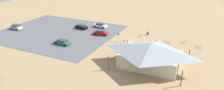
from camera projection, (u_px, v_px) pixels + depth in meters
The scene contains 19 objects.
ground at pixel (129, 43), 59.05m from camera, with size 160.00×160.00×0.00m, color #9E7F56.
parking_lot_asphalt at pixel (57, 32), 67.67m from camera, with size 35.35×30.66×0.05m, color #56565B.
bike_pavilion at pixel (150, 53), 45.67m from camera, with size 15.01×10.70×5.25m.
trash_bin at pixel (148, 33), 65.30m from camera, with size 0.60×0.60×0.90m, color brown.
lot_sign at pixel (118, 36), 60.38m from camera, with size 0.56×0.08×2.20m.
bicycle_yellow_yard_front at pixel (167, 42), 58.65m from camera, with size 1.63×0.48×0.83m.
bicycle_green_edge_north at pixel (140, 36), 63.58m from camera, with size 0.57×1.59×0.77m.
bicycle_blue_by_bin at pixel (124, 42), 59.04m from camera, with size 1.01×1.34×0.79m.
bicycle_red_lone_east at pixel (183, 43), 58.47m from camera, with size 1.22×1.18×0.74m.
bicycle_white_back_row at pixel (128, 46), 56.22m from camera, with size 0.83×1.68×0.90m.
bicycle_silver_yard_right at pixel (117, 43), 58.25m from camera, with size 1.75×0.69×0.84m.
bicycle_purple_near_sign at pixel (157, 42), 59.21m from camera, with size 0.83×1.59×0.82m.
bicycle_teal_yard_center at pixel (198, 47), 55.65m from camera, with size 1.61×0.52×0.80m.
car_black_back_corner at pixel (81, 27), 70.62m from camera, with size 4.51×2.41×1.40m.
car_silver_second_row at pixel (16, 27), 70.17m from camera, with size 4.57×2.29×1.51m.
car_red_mid_lot at pixel (101, 33), 65.04m from camera, with size 4.58×2.16×1.40m.
car_white_by_curb at pixel (100, 25), 71.91m from camera, with size 4.68×2.07×1.40m.
car_green_far_end at pixel (62, 42), 58.02m from camera, with size 4.85×2.22×1.29m.
visitor_near_lot at pixel (134, 44), 55.89m from camera, with size 0.36×0.37×1.68m.
Camera 1 is at (-19.17, 51.63, 21.81)m, focal length 34.86 mm.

